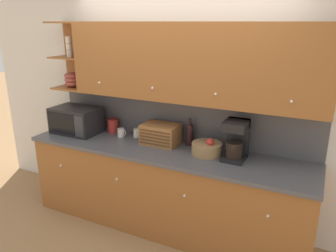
% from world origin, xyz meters
% --- Properties ---
extents(ground_plane, '(24.00, 24.00, 0.00)m').
position_xyz_m(ground_plane, '(0.00, 0.00, 0.00)').
color(ground_plane, '#9E754C').
extents(wall_back, '(5.49, 0.06, 2.60)m').
position_xyz_m(wall_back, '(0.00, 0.03, 1.30)').
color(wall_back, silver).
rests_on(wall_back, ground_plane).
extents(counter_unit, '(3.11, 0.69, 0.93)m').
position_xyz_m(counter_unit, '(-0.00, -0.33, 0.47)').
color(counter_unit, '#935628').
rests_on(counter_unit, ground_plane).
extents(backsplash_panel, '(3.09, 0.01, 0.50)m').
position_xyz_m(backsplash_panel, '(0.00, -0.01, 1.18)').
color(backsplash_panel, '#4C4C51').
rests_on(backsplash_panel, counter_unit).
extents(upper_cabinets, '(3.09, 0.35, 0.79)m').
position_xyz_m(upper_cabinets, '(0.16, -0.16, 1.83)').
color(upper_cabinets, '#935628').
rests_on(upper_cabinets, backsplash_panel).
extents(microwave, '(0.56, 0.38, 0.31)m').
position_xyz_m(microwave, '(-1.20, -0.31, 1.09)').
color(microwave, black).
rests_on(microwave, counter_unit).
extents(storage_canister, '(0.14, 0.14, 0.17)m').
position_xyz_m(storage_canister, '(-0.81, -0.10, 1.02)').
color(storage_canister, '#B22D28').
rests_on(storage_canister, counter_unit).
extents(mug_blue_second, '(0.09, 0.08, 0.10)m').
position_xyz_m(mug_blue_second, '(-0.62, -0.20, 0.98)').
color(mug_blue_second, silver).
rests_on(mug_blue_second, counter_unit).
extents(mug, '(0.09, 0.08, 0.10)m').
position_xyz_m(mug, '(-0.45, -0.13, 0.98)').
color(mug, silver).
rests_on(mug, counter_unit).
extents(bread_box, '(0.40, 0.29, 0.22)m').
position_xyz_m(bread_box, '(-0.10, -0.21, 1.04)').
color(bread_box, '#996033').
rests_on(bread_box, counter_unit).
extents(wine_bottle, '(0.08, 0.08, 0.30)m').
position_xyz_m(wine_bottle, '(0.20, -0.10, 1.07)').
color(wine_bottle, black).
rests_on(wine_bottle, counter_unit).
extents(fruit_basket, '(0.31, 0.31, 0.18)m').
position_xyz_m(fruit_basket, '(0.46, -0.26, 0.99)').
color(fruit_basket, '#937047').
rests_on(fruit_basket, counter_unit).
extents(coffee_maker, '(0.21, 0.27, 0.39)m').
position_xyz_m(coffee_maker, '(0.74, -0.24, 1.13)').
color(coffee_maker, black).
rests_on(coffee_maker, counter_unit).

